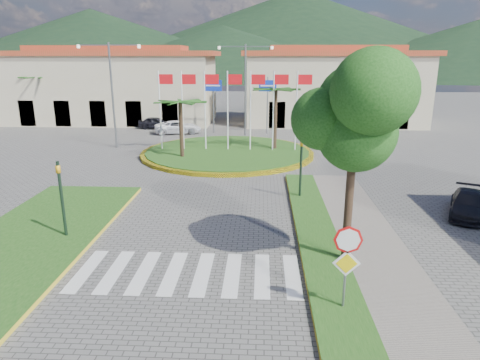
{
  "coord_description": "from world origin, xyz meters",
  "views": [
    {
      "loc": [
        2.52,
        -8.83,
        7.05
      ],
      "look_at": [
        1.65,
        8.0,
        2.13
      ],
      "focal_mm": 32.0,
      "sensor_mm": 36.0,
      "label": 1
    }
  ],
  "objects_px": {
    "car_side_right": "(469,204)",
    "car_dark_b": "(276,119)",
    "deciduous_tree": "(355,116)",
    "car_dark_a": "(156,123)",
    "roundabout_island": "(227,152)",
    "stop_sign": "(347,255)",
    "white_van": "(178,127)"
  },
  "relations": [
    {
      "from": "stop_sign",
      "to": "deciduous_tree",
      "type": "height_order",
      "value": "deciduous_tree"
    },
    {
      "from": "car_dark_b",
      "to": "deciduous_tree",
      "type": "bearing_deg",
      "value": -157.32
    },
    {
      "from": "deciduous_tree",
      "to": "car_dark_a",
      "type": "height_order",
      "value": "deciduous_tree"
    },
    {
      "from": "deciduous_tree",
      "to": "white_van",
      "type": "distance_m",
      "value": 28.19
    },
    {
      "from": "deciduous_tree",
      "to": "white_van",
      "type": "height_order",
      "value": "deciduous_tree"
    },
    {
      "from": "stop_sign",
      "to": "car_side_right",
      "type": "distance_m",
      "value": 10.85
    },
    {
      "from": "stop_sign",
      "to": "car_dark_b",
      "type": "relative_size",
      "value": 0.75
    },
    {
      "from": "stop_sign",
      "to": "car_dark_a",
      "type": "distance_m",
      "value": 33.72
    },
    {
      "from": "roundabout_island",
      "to": "car_dark_b",
      "type": "relative_size",
      "value": 3.59
    },
    {
      "from": "stop_sign",
      "to": "car_dark_a",
      "type": "xyz_separation_m",
      "value": [
        -12.9,
        31.14,
        -1.2
      ]
    },
    {
      "from": "stop_sign",
      "to": "deciduous_tree",
      "type": "relative_size",
      "value": 0.39
    },
    {
      "from": "car_side_right",
      "to": "roundabout_island",
      "type": "bearing_deg",
      "value": 159.86
    },
    {
      "from": "white_van",
      "to": "car_dark_b",
      "type": "relative_size",
      "value": 1.22
    },
    {
      "from": "white_van",
      "to": "car_dark_a",
      "type": "bearing_deg",
      "value": 32.76
    },
    {
      "from": "roundabout_island",
      "to": "car_side_right",
      "type": "bearing_deg",
      "value": -44.84
    },
    {
      "from": "car_side_right",
      "to": "car_dark_a",
      "type": "bearing_deg",
      "value": 155.68
    },
    {
      "from": "deciduous_tree",
      "to": "car_dark_a",
      "type": "bearing_deg",
      "value": 115.66
    },
    {
      "from": "car_dark_a",
      "to": "car_dark_b",
      "type": "distance_m",
      "value": 12.46
    },
    {
      "from": "car_side_right",
      "to": "car_dark_b",
      "type": "bearing_deg",
      "value": 131.57
    },
    {
      "from": "stop_sign",
      "to": "car_dark_b",
      "type": "bearing_deg",
      "value": 91.45
    },
    {
      "from": "roundabout_island",
      "to": "stop_sign",
      "type": "height_order",
      "value": "roundabout_island"
    },
    {
      "from": "deciduous_tree",
      "to": "car_dark_b",
      "type": "distance_m",
      "value": 31.72
    },
    {
      "from": "deciduous_tree",
      "to": "car_dark_a",
      "type": "relative_size",
      "value": 1.95
    },
    {
      "from": "roundabout_island",
      "to": "car_side_right",
      "type": "distance_m",
      "value": 16.92
    },
    {
      "from": "deciduous_tree",
      "to": "car_dark_b",
      "type": "xyz_separation_m",
      "value": [
        -1.47,
        31.35,
        -4.59
      ]
    },
    {
      "from": "stop_sign",
      "to": "roundabout_island",
      "type": "bearing_deg",
      "value": 103.73
    },
    {
      "from": "roundabout_island",
      "to": "car_dark_b",
      "type": "height_order",
      "value": "roundabout_island"
    },
    {
      "from": "car_dark_a",
      "to": "car_dark_b",
      "type": "bearing_deg",
      "value": -69.98
    },
    {
      "from": "deciduous_tree",
      "to": "car_side_right",
      "type": "xyz_separation_m",
      "value": [
        6.5,
        5.07,
        -4.64
      ]
    },
    {
      "from": "roundabout_island",
      "to": "deciduous_tree",
      "type": "xyz_separation_m",
      "value": [
        5.5,
        -17.0,
        5.0
      ]
    },
    {
      "from": "car_dark_b",
      "to": "car_side_right",
      "type": "height_order",
      "value": "car_dark_b"
    },
    {
      "from": "roundabout_island",
      "to": "stop_sign",
      "type": "bearing_deg",
      "value": -76.27
    }
  ]
}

